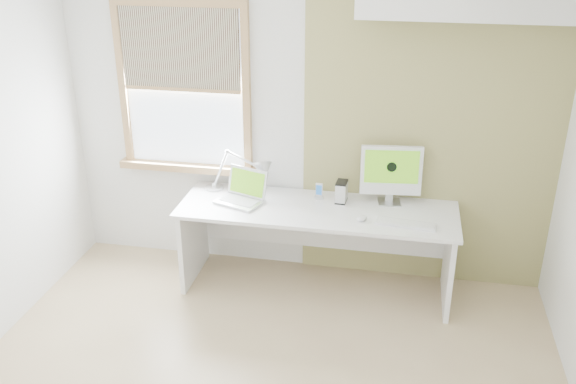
% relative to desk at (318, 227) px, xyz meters
% --- Properties ---
extents(room, '(4.04, 3.54, 2.64)m').
position_rel_desk_xyz_m(room, '(-0.17, -1.44, 0.77)').
color(room, tan).
rests_on(room, ground).
extents(accent_wall, '(2.00, 0.02, 2.60)m').
position_rel_desk_xyz_m(accent_wall, '(0.83, 0.30, 0.77)').
color(accent_wall, '#9D9558').
rests_on(accent_wall, room).
extents(window, '(1.20, 0.14, 1.42)m').
position_rel_desk_xyz_m(window, '(-1.17, 0.27, 1.01)').
color(window, '#A27A4B').
rests_on(window, room).
extents(desk, '(2.20, 0.70, 0.73)m').
position_rel_desk_xyz_m(desk, '(0.00, 0.00, 0.00)').
color(desk, white).
rests_on(desk, room).
extents(desk_lamp, '(0.63, 0.25, 0.36)m').
position_rel_desk_xyz_m(desk_lamp, '(-0.56, 0.12, 0.38)').
color(desk_lamp, silver).
rests_on(desk_lamp, desk).
extents(laptop, '(0.43, 0.39, 0.25)m').
position_rel_desk_xyz_m(laptop, '(-0.61, -0.03, 0.26)').
color(laptop, silver).
rests_on(laptop, desk).
extents(phone_dock, '(0.08, 0.08, 0.13)m').
position_rel_desk_xyz_m(phone_dock, '(-0.01, 0.13, 0.23)').
color(phone_dock, silver).
rests_on(phone_dock, desk).
extents(external_drive, '(0.09, 0.14, 0.18)m').
position_rel_desk_xyz_m(external_drive, '(0.17, 0.10, 0.28)').
color(external_drive, silver).
rests_on(external_drive, desk).
extents(imac, '(0.49, 0.18, 0.47)m').
position_rel_desk_xyz_m(imac, '(0.55, 0.16, 0.46)').
color(imac, silver).
rests_on(imac, desk).
extents(keyboard, '(0.46, 0.18, 0.02)m').
position_rel_desk_xyz_m(keyboard, '(0.69, -0.22, 0.20)').
color(keyboard, white).
rests_on(keyboard, desk).
extents(mouse, '(0.09, 0.12, 0.03)m').
position_rel_desk_xyz_m(mouse, '(0.36, -0.20, 0.21)').
color(mouse, white).
rests_on(mouse, desk).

